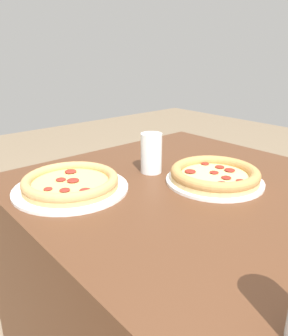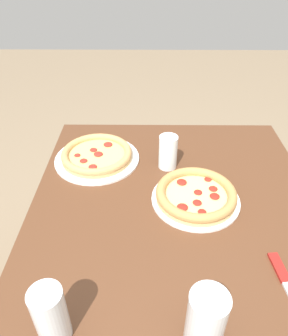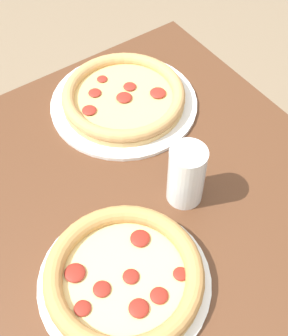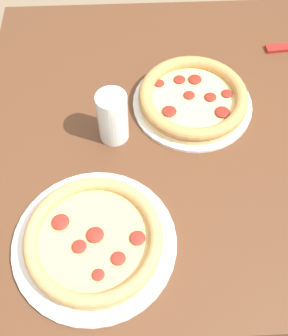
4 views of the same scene
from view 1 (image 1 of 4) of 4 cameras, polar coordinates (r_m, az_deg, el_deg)
table at (r=1.04m, az=12.39°, el=-23.38°), size 1.11×0.87×0.72m
pizza_salami at (r=0.92m, az=12.22°, el=-1.25°), size 0.27×0.27×0.04m
pizza_veggie at (r=0.88m, az=-12.65°, el=-2.60°), size 0.30×0.30×0.04m
glass_orange_juice at (r=0.97m, az=1.27°, el=2.40°), size 0.06×0.06×0.12m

